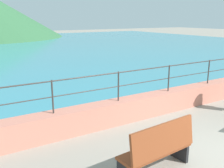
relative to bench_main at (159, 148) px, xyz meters
The scene contains 4 objects.
promenade_wall 3.25m from the bench_main, 56.49° to the left, with size 20.00×0.56×0.70m, color tan.
railing 3.34m from the bench_main, 56.49° to the left, with size 18.44×0.04×0.90m.
lake_water 25.42m from the bench_main, 85.95° to the left, with size 64.00×44.32×0.06m, color teal.
bench_main is the anchor object (origin of this frame).
Camera 1 is at (-5.13, -3.11, 3.15)m, focal length 41.64 mm.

